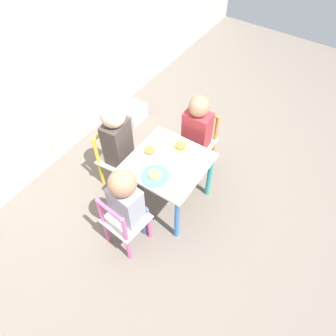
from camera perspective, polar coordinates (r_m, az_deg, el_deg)
ground_plane at (r=2.61m, az=-0.00°, el=-5.46°), size 6.00×6.00×0.00m
kids_table at (r=2.30m, az=-0.00°, el=-0.15°), size 0.52×0.52×0.46m
chair_yellow at (r=2.58m, az=-9.08°, el=1.73°), size 0.28×0.28×0.51m
chair_pink at (r=2.23m, az=-7.68°, el=-9.37°), size 0.28×0.28×0.51m
chair_orange at (r=2.67m, az=5.29°, el=4.54°), size 0.27×0.27×0.51m
child_back at (r=2.38m, az=-8.60°, el=4.88°), size 0.21×0.23×0.79m
child_left at (r=2.08m, az=-7.08°, el=-5.59°), size 0.23×0.21×0.73m
child_right at (r=2.51m, az=4.91°, el=6.58°), size 0.21×0.20×0.73m
plate_back at (r=2.30m, az=-3.23°, el=2.90°), size 0.17×0.17×0.03m
plate_left at (r=2.16m, az=-2.30°, el=-1.34°), size 0.19×0.19×0.03m
plate_right at (r=2.33m, az=2.14°, el=3.67°), size 0.16×0.16×0.03m
storage_bin at (r=3.23m, az=-6.69°, el=9.88°), size 0.22×0.27×0.15m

